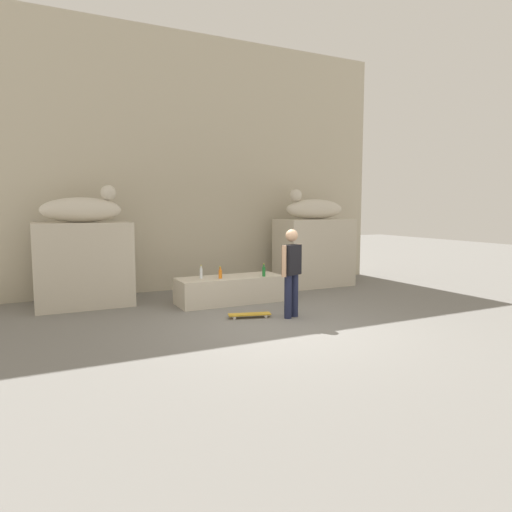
{
  "coord_description": "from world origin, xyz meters",
  "views": [
    {
      "loc": [
        -3.87,
        -6.9,
        2.09
      ],
      "look_at": [
        0.21,
        1.3,
        1.1
      ],
      "focal_mm": 32.18,
      "sensor_mm": 36.0,
      "label": 1
    }
  ],
  "objects": [
    {
      "name": "ground_plane",
      "position": [
        0.0,
        0.0,
        0.0
      ],
      "size": [
        40.0,
        40.0,
        0.0
      ],
      "primitive_type": "plane",
      "color": "slate"
    },
    {
      "name": "facade_wall",
      "position": [
        0.0,
        4.53,
        3.16
      ],
      "size": [
        10.47,
        0.6,
        6.33
      ],
      "primitive_type": "cube",
      "color": "#BDB39B",
      "rests_on": "ground_plane"
    },
    {
      "name": "pedestal_left",
      "position": [
        -2.88,
        3.23,
        0.88
      ],
      "size": [
        1.92,
        1.1,
        1.76
      ],
      "primitive_type": "cube",
      "color": "beige",
      "rests_on": "ground_plane"
    },
    {
      "name": "pedestal_right",
      "position": [
        2.88,
        3.23,
        0.88
      ],
      "size": [
        1.92,
        1.1,
        1.76
      ],
      "primitive_type": "cube",
      "color": "beige",
      "rests_on": "ground_plane"
    },
    {
      "name": "statue_reclining_left",
      "position": [
        -2.84,
        3.23,
        2.04
      ],
      "size": [
        1.67,
        0.82,
        0.78
      ],
      "rotation": [
        0.0,
        0.0,
        -0.17
      ],
      "color": "beige",
      "rests_on": "pedestal_left"
    },
    {
      "name": "statue_reclining_right",
      "position": [
        2.84,
        3.23,
        2.04
      ],
      "size": [
        1.65,
        0.71,
        0.78
      ],
      "rotation": [
        0.0,
        0.0,
        3.05
      ],
      "color": "beige",
      "rests_on": "pedestal_right"
    },
    {
      "name": "ledge_block",
      "position": [
        0.0,
        2.18,
        0.29
      ],
      "size": [
        2.31,
        0.85,
        0.57
      ],
      "primitive_type": "cube",
      "color": "beige",
      "rests_on": "ground_plane"
    },
    {
      "name": "skater",
      "position": [
        0.52,
        0.43,
        0.92
      ],
      "size": [
        0.51,
        0.32,
        1.67
      ],
      "rotation": [
        0.0,
        0.0,
        3.51
      ],
      "color": "#1E233F",
      "rests_on": "ground_plane"
    },
    {
      "name": "skateboard",
      "position": [
        -0.21,
        0.75,
        0.06
      ],
      "size": [
        0.82,
        0.4,
        0.08
      ],
      "rotation": [
        0.0,
        0.0,
        2.88
      ],
      "color": "gold",
      "rests_on": "ground_plane"
    },
    {
      "name": "bottle_green",
      "position": [
        0.69,
        1.89,
        0.68
      ],
      "size": [
        0.07,
        0.07,
        0.28
      ],
      "color": "#1E722D",
      "rests_on": "ledge_block"
    },
    {
      "name": "bottle_clear",
      "position": [
        -0.63,
        2.24,
        0.69
      ],
      "size": [
        0.06,
        0.06,
        0.29
      ],
      "color": "silver",
      "rests_on": "ledge_block"
    },
    {
      "name": "bottle_orange",
      "position": [
        -0.27,
        2.05,
        0.67
      ],
      "size": [
        0.07,
        0.07,
        0.26
      ],
      "color": "orange",
      "rests_on": "ledge_block"
    }
  ]
}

